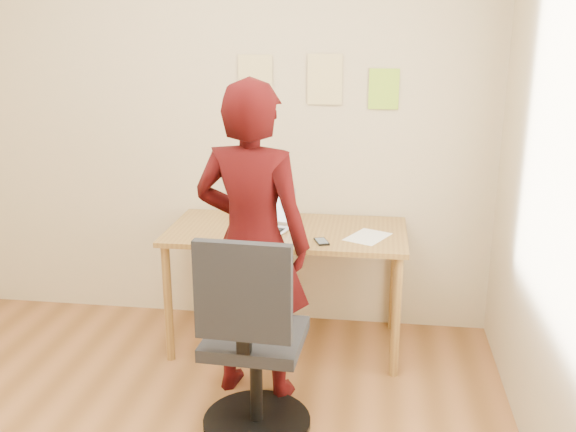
# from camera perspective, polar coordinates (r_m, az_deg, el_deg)

# --- Properties ---
(room) EXTENTS (3.58, 3.58, 2.78)m
(room) POSITION_cam_1_polar(r_m,az_deg,el_deg) (2.47, -16.43, 3.26)
(room) COLOR brown
(room) RESTS_ON ground
(desk) EXTENTS (1.40, 0.70, 0.74)m
(desk) POSITION_cam_1_polar(r_m,az_deg,el_deg) (3.81, -0.10, -2.43)
(desk) COLOR olive
(desk) RESTS_ON ground
(laptop) EXTENTS (0.38, 0.36, 0.23)m
(laptop) POSITION_cam_1_polar(r_m,az_deg,el_deg) (3.79, -2.18, -0.39)
(laptop) COLOR #AEAEB5
(laptop) RESTS_ON desk
(paper_sheet) EXTENTS (0.29, 0.32, 0.00)m
(paper_sheet) POSITION_cam_1_polar(r_m,az_deg,el_deg) (3.68, 7.10, -1.84)
(paper_sheet) COLOR white
(paper_sheet) RESTS_ON desk
(phone) EXTENTS (0.10, 0.14, 0.01)m
(phone) POSITION_cam_1_polar(r_m,az_deg,el_deg) (3.56, 3.00, -2.28)
(phone) COLOR black
(phone) RESTS_ON desk
(wall_note_left) EXTENTS (0.21, 0.00, 0.30)m
(wall_note_left) POSITION_cam_1_polar(r_m,az_deg,el_deg) (4.01, -2.92, 11.99)
(wall_note_left) COLOR #DAC482
(wall_note_left) RESTS_ON room
(wall_note_mid) EXTENTS (0.21, 0.00, 0.30)m
(wall_note_mid) POSITION_cam_1_polar(r_m,az_deg,el_deg) (3.96, 3.29, 12.03)
(wall_note_mid) COLOR #DAC482
(wall_note_mid) RESTS_ON room
(wall_note_right) EXTENTS (0.18, 0.00, 0.24)m
(wall_note_right) POSITION_cam_1_polar(r_m,az_deg,el_deg) (3.95, 8.52, 11.10)
(wall_note_right) COLOR #9DD630
(wall_note_right) RESTS_ON room
(office_chair) EXTENTS (0.53, 0.53, 1.02)m
(office_chair) POSITION_cam_1_polar(r_m,az_deg,el_deg) (3.05, -3.19, -11.91)
(office_chair) COLOR black
(office_chair) RESTS_ON ground
(person) EXTENTS (0.67, 0.50, 1.67)m
(person) POSITION_cam_1_polar(r_m,az_deg,el_deg) (3.26, -3.19, -2.47)
(person) COLOR #320607
(person) RESTS_ON ground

